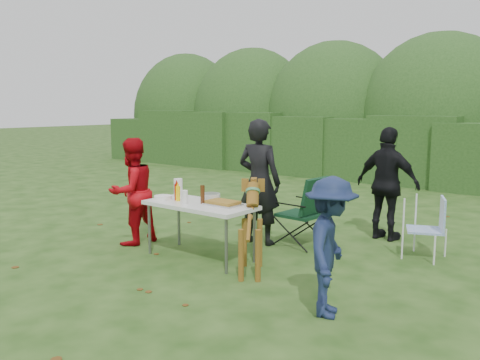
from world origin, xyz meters
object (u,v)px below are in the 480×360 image
Objects in this scene: lawn_chair at (425,227)px; ketchup_bottle at (177,192)px; mustard_bottle at (178,194)px; folding_table at (200,207)px; person_cook at (259,182)px; person_black_puffy at (388,184)px; paper_towel_roll at (178,188)px; dog at (251,231)px; child at (330,247)px; person_red_jacket at (132,191)px; camping_chair at (300,210)px; beer_bottle at (203,194)px.

lawn_chair is 3.32m from ketchup_bottle.
folding_table is at bearing 12.03° from mustard_bottle.
person_cook reaches higher than ketchup_bottle.
folding_table is 0.89× the size of person_black_puffy.
person_black_puffy is at bearing 47.84° from paper_towel_roll.
dog is at bearing -0.72° from mustard_bottle.
child is (2.23, -0.59, -0.01)m from folding_table.
child is at bearing 134.30° from person_cook.
person_red_jacket reaches higher than child.
child is 1.32× the size of camping_chair.
person_cook reaches higher than folding_table.
beer_bottle is (-2.28, -1.83, 0.44)m from lawn_chair.
paper_towel_roll is at bearing 47.29° from dog.
child is at bearing -11.86° from ketchup_bottle.
person_black_puffy is at bearing 132.88° from person_red_jacket.
lawn_chair is at bearing -22.77° from child.
camping_chair is at bearing 62.89° from folding_table.
person_red_jacket is 0.93m from mustard_bottle.
folding_table is 1.54m from camping_chair.
mustard_bottle is at bearing 57.98° from child.
camping_chair is 1.78m from paper_towel_roll.
ketchup_bottle is at bearing 56.67° from person_cook.
beer_bottle is at bearing 63.96° from person_black_puffy.
folding_table is at bearing 50.51° from dog.
person_red_jacket is 0.91× the size of person_black_puffy.
child reaches higher than lawn_chair.
child is at bearing 82.80° from person_red_jacket.
beer_bottle is (1.31, 0.08, 0.09)m from person_red_jacket.
ketchup_bottle is at bearing -174.03° from folding_table.
camping_chair reaches higher than beer_bottle.
lawn_chair is (2.15, 0.76, -0.49)m from person_cook.
dog is (-0.65, -2.52, -0.32)m from person_black_puffy.
folding_table is 5.77× the size of paper_towel_roll.
person_cook is 1.08m from beer_bottle.
beer_bottle is at bearing 6.07° from ketchup_bottle.
lawn_chair is 4.15× the size of mustard_bottle.
person_black_puffy is 1.53× the size of dog.
person_black_puffy is 1.06m from lawn_chair.
mustard_bottle is at bearing 91.60° from person_red_jacket.
ketchup_bottle is (-1.94, -2.47, 0.00)m from person_black_puffy.
person_black_puffy is at bearing 53.06° from mustard_bottle.
child is (2.05, -1.66, -0.24)m from person_cook.
person_cook reaches higher than child.
folding_table is at bearing 63.31° from person_black_puffy.
person_cook is 0.72m from camping_chair.
beer_bottle reaches higher than folding_table.
person_black_puffy is 3.10m from child.
person_black_puffy is 6.52× the size of paper_towel_roll.
beer_bottle is at bearing 15.88° from lawn_chair.
person_red_jacket is 6.44× the size of beer_bottle.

